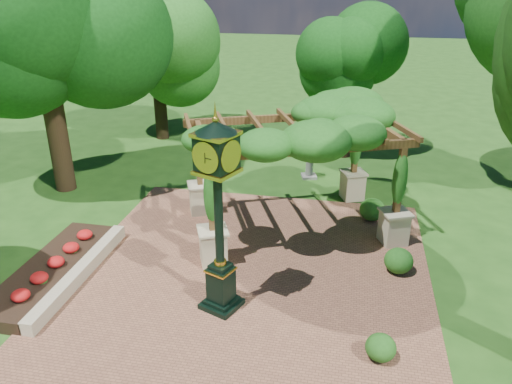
# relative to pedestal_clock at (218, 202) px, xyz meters

# --- Properties ---
(ground) EXTENTS (120.00, 120.00, 0.00)m
(ground) POSITION_rel_pedestal_clock_xyz_m (0.41, -0.03, -2.99)
(ground) COLOR #1E4714
(ground) RESTS_ON ground
(brick_plaza) EXTENTS (10.00, 12.00, 0.04)m
(brick_plaza) POSITION_rel_pedestal_clock_xyz_m (0.41, 0.97, -2.97)
(brick_plaza) COLOR brown
(brick_plaza) RESTS_ON ground
(border_wall) EXTENTS (0.35, 5.00, 0.40)m
(border_wall) POSITION_rel_pedestal_clock_xyz_m (-4.19, 0.47, -2.79)
(border_wall) COLOR #C6B793
(border_wall) RESTS_ON ground
(flower_bed) EXTENTS (1.50, 5.00, 0.36)m
(flower_bed) POSITION_rel_pedestal_clock_xyz_m (-5.09, 0.47, -2.81)
(flower_bed) COLOR red
(flower_bed) RESTS_ON ground
(pedestal_clock) EXTENTS (1.28, 1.28, 5.00)m
(pedestal_clock) POSITION_rel_pedestal_clock_xyz_m (0.00, 0.00, 0.00)
(pedestal_clock) COLOR black
(pedestal_clock) RESTS_ON brick_plaza
(pergola) EXTENTS (7.67, 6.35, 4.15)m
(pergola) POSITION_rel_pedestal_clock_xyz_m (1.18, 4.71, 0.42)
(pergola) COLOR beige
(pergola) RESTS_ON brick_plaza
(sundial) EXTENTS (0.73, 0.73, 1.08)m
(sundial) POSITION_rel_pedestal_clock_xyz_m (1.33, 9.25, -2.51)
(sundial) COLOR gray
(sundial) RESTS_ON ground
(shrub_front) EXTENTS (0.85, 0.85, 0.61)m
(shrub_front) POSITION_rel_pedestal_clock_xyz_m (3.92, -1.16, -2.64)
(shrub_front) COLOR #1F5117
(shrub_front) RESTS_ON brick_plaza
(shrub_mid) EXTENTS (0.91, 0.91, 0.73)m
(shrub_mid) POSITION_rel_pedestal_clock_xyz_m (4.52, 2.52, -2.58)
(shrub_mid) COLOR #205818
(shrub_mid) RESTS_ON brick_plaza
(shrub_back) EXTENTS (0.93, 0.93, 0.78)m
(shrub_back) POSITION_rel_pedestal_clock_xyz_m (3.84, 5.71, -2.56)
(shrub_back) COLOR #29661D
(shrub_back) RESTS_ON brick_plaza
(tree_west_near) EXTENTS (5.46, 5.46, 8.99)m
(tree_west_near) POSITION_rel_pedestal_clock_xyz_m (-8.01, 6.23, 3.19)
(tree_west_near) COLOR #372616
(tree_west_near) RESTS_ON ground
(tree_west_far) EXTENTS (4.06, 4.06, 6.72)m
(tree_west_far) POSITION_rel_pedestal_clock_xyz_m (-6.63, 13.20, 1.62)
(tree_west_far) COLOR black
(tree_west_far) RESTS_ON ground
(tree_north) EXTENTS (3.29, 3.29, 6.74)m
(tree_north) POSITION_rel_pedestal_clock_xyz_m (2.66, 12.25, 1.61)
(tree_north) COLOR #311D13
(tree_north) RESTS_ON ground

